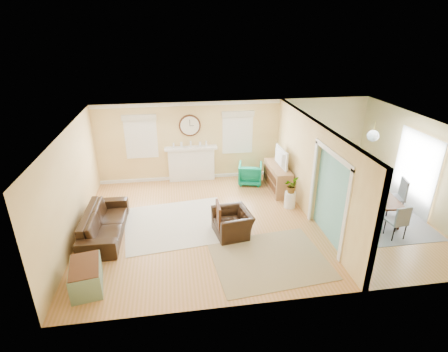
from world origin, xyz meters
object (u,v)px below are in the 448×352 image
(green_chair, at_px, (250,174))
(eames_chair, at_px, (232,223))
(sofa, at_px, (104,223))
(credenza, at_px, (277,178))
(dining_table, at_px, (371,203))

(green_chair, bearing_deg, eames_chair, 84.16)
(eames_chair, bearing_deg, sofa, -107.05)
(green_chair, distance_m, credenza, 0.96)
(green_chair, bearing_deg, dining_table, 153.64)
(credenza, height_order, dining_table, credenza)
(sofa, xyz_separation_m, credenza, (4.95, 1.84, 0.07))
(eames_chair, relative_size, green_chair, 1.28)
(sofa, height_order, dining_table, sofa)
(credenza, bearing_deg, eames_chair, -128.68)
(sofa, xyz_separation_m, eames_chair, (3.12, -0.44, -0.02))
(dining_table, bearing_deg, green_chair, 55.87)
(sofa, bearing_deg, credenza, -68.43)
(sofa, height_order, credenza, credenza)
(sofa, relative_size, green_chair, 3.04)
(dining_table, bearing_deg, credenza, 55.45)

